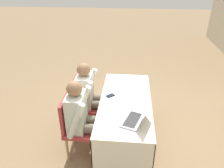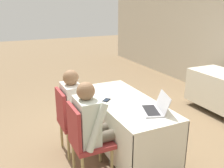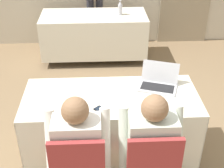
{
  "view_description": "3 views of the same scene",
  "coord_description": "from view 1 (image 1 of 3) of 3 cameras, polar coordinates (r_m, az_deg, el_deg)",
  "views": [
    {
      "loc": [
        2.57,
        0.04,
        2.4
      ],
      "look_at": [
        0.0,
        -0.19,
        0.99
      ],
      "focal_mm": 35.0,
      "sensor_mm": 36.0,
      "label": 1
    },
    {
      "loc": [
        2.67,
        -1.46,
        1.95
      ],
      "look_at": [
        0.0,
        -0.19,
        0.99
      ],
      "focal_mm": 40.0,
      "sensor_mm": 36.0,
      "label": 2
    },
    {
      "loc": [
        -0.11,
        -2.4,
        2.36
      ],
      "look_at": [
        0.0,
        -0.19,
        0.99
      ],
      "focal_mm": 50.0,
      "sensor_mm": 36.0,
      "label": 3
    }
  ],
  "objects": [
    {
      "name": "person_white_shirt",
      "position": [
        2.94,
        -7.73,
        -8.13
      ],
      "size": [
        0.5,
        0.52,
        1.16
      ],
      "rotation": [
        0.0,
        0.0,
        3.14
      ],
      "color": "#665B4C",
      "rests_on": "ground_plane"
    },
    {
      "name": "cell_phone",
      "position": [
        3.15,
        -0.44,
        -3.03
      ],
      "size": [
        0.13,
        0.14,
        0.01
      ],
      "rotation": [
        0.0,
        0.0,
        0.72
      ],
      "color": "black",
      "rests_on": "conference_table_near"
    },
    {
      "name": "conference_table_near",
      "position": [
        3.17,
        3.46,
        -7.13
      ],
      "size": [
        1.64,
        0.71,
        0.74
      ],
      "color": "silver",
      "rests_on": "ground_plane"
    },
    {
      "name": "paper_beside_laptop",
      "position": [
        2.61,
        3.85,
        -10.97
      ],
      "size": [
        0.23,
        0.31,
        0.0
      ],
      "rotation": [
        0.0,
        0.0,
        -0.08
      ],
      "color": "white",
      "rests_on": "conference_table_near"
    },
    {
      "name": "laptop",
      "position": [
        2.66,
        6.25,
        -9.05
      ],
      "size": [
        0.43,
        0.38,
        0.21
      ],
      "rotation": [
        0.0,
        0.0,
        -0.33
      ],
      "color": "#B7B7BC",
      "rests_on": "conference_table_near"
    },
    {
      "name": "paper_centre_table",
      "position": [
        3.37,
        0.88,
        -0.91
      ],
      "size": [
        0.3,
        0.35,
        0.0
      ],
      "rotation": [
        0.0,
        0.0,
        0.35
      ],
      "color": "white",
      "rests_on": "conference_table_near"
    },
    {
      "name": "person_checkered_shirt",
      "position": [
        3.4,
        -5.76,
        -2.5
      ],
      "size": [
        0.5,
        0.52,
        1.16
      ],
      "rotation": [
        0.0,
        0.0,
        3.14
      ],
      "color": "#665B4C",
      "rests_on": "ground_plane"
    },
    {
      "name": "ground_plane",
      "position": [
        3.52,
        3.19,
        -14.5
      ],
      "size": [
        24.0,
        24.0,
        0.0
      ],
      "primitive_type": "plane",
      "color": "#846B4C"
    },
    {
      "name": "chair_near_right",
      "position": [
        3.06,
        -9.44,
        -10.39
      ],
      "size": [
        0.44,
        0.44,
        0.9
      ],
      "rotation": [
        0.0,
        0.0,
        3.14
      ],
      "color": "tan",
      "rests_on": "ground_plane"
    },
    {
      "name": "chair_near_left",
      "position": [
        3.5,
        -7.29,
        -4.66
      ],
      "size": [
        0.44,
        0.44,
        0.9
      ],
      "rotation": [
        0.0,
        0.0,
        3.14
      ],
      "color": "tan",
      "rests_on": "ground_plane"
    }
  ]
}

